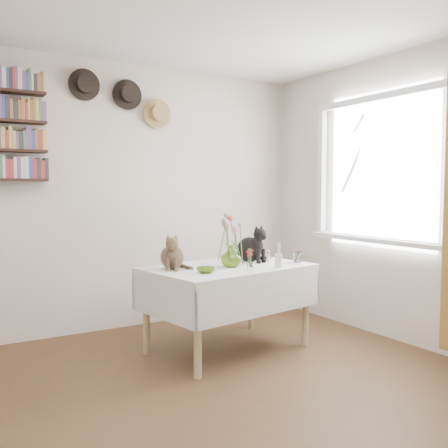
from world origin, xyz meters
TOP-DOWN VIEW (x-y plane):
  - room at (0.00, 0.00)m, footprint 4.08×4.58m
  - window at (1.97, 0.80)m, footprint 0.12×1.52m
  - dining_table at (0.60, 1.15)m, footprint 1.42×1.03m
  - tabby_cat at (0.14, 1.25)m, footprint 0.28×0.30m
  - black_cat at (0.89, 1.27)m, footprint 0.28×0.32m
  - flower_vase at (0.59, 1.08)m, footprint 0.22×0.22m
  - green_bowl at (0.28, 0.94)m, footprint 0.15×0.15m
  - drinking_glass at (1.20, 1.00)m, footprint 0.12×0.12m
  - candlestick at (0.89, 0.85)m, footprint 0.06×0.06m
  - berry_jar at (0.58, 0.80)m, footprint 0.05×0.05m
  - porcelain_figurine at (1.04, 1.20)m, footprint 0.05×0.05m
  - flower_bouquet at (0.59, 1.09)m, footprint 0.17×0.13m
  - wall_hats at (0.12, 2.19)m, footprint 0.98×0.09m

SIDE VIEW (x-z plane):
  - dining_table at x=0.60m, z-range 0.18..0.87m
  - green_bowl at x=0.28m, z-range 0.70..0.74m
  - porcelain_figurine at x=1.04m, z-range 0.69..0.79m
  - drinking_glass at x=1.20m, z-range 0.70..0.79m
  - candlestick at x=0.89m, z-range 0.66..0.87m
  - flower_vase at x=0.59m, z-range 0.70..0.87m
  - berry_jar at x=0.58m, z-range 0.69..0.89m
  - tabby_cat at x=0.14m, z-range 0.70..0.98m
  - black_cat at x=0.89m, z-range 0.70..1.02m
  - flower_bouquet at x=0.59m, z-range 0.84..1.23m
  - room at x=0.00m, z-range -0.04..2.54m
  - window at x=1.97m, z-range 0.74..2.06m
  - wall_hats at x=0.12m, z-range 1.93..2.41m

